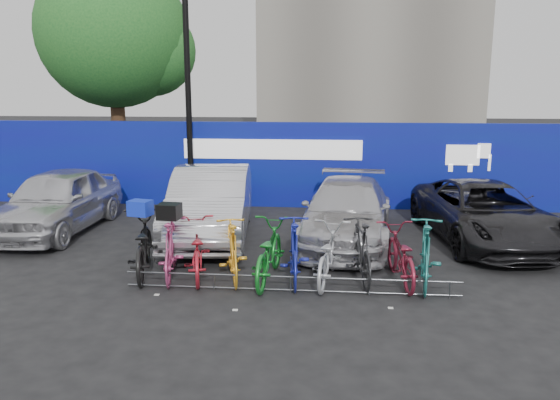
# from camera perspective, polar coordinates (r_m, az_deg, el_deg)

# --- Properties ---
(ground) EXTENTS (100.00, 100.00, 0.00)m
(ground) POSITION_cam_1_polar(r_m,az_deg,el_deg) (9.81, 1.37, -8.39)
(ground) COLOR black
(ground) RESTS_ON ground
(hoarding) EXTENTS (22.00, 0.18, 2.40)m
(hoarding) POSITION_cam_1_polar(r_m,az_deg,el_deg) (15.35, 2.95, 3.66)
(hoarding) COLOR navy
(hoarding) RESTS_ON ground
(tree) EXTENTS (5.40, 5.20, 7.80)m
(tree) POSITION_cam_1_polar(r_m,az_deg,el_deg) (20.68, -16.36, 16.07)
(tree) COLOR #382314
(tree) RESTS_ON ground
(lamppost) EXTENTS (0.25, 0.50, 6.11)m
(lamppost) POSITION_cam_1_polar(r_m,az_deg,el_deg) (15.07, -9.58, 11.25)
(lamppost) COLOR black
(lamppost) RESTS_ON ground
(bike_rack) EXTENTS (5.60, 0.03, 0.30)m
(bike_rack) POSITION_cam_1_polar(r_m,az_deg,el_deg) (9.20, 1.11, -8.73)
(bike_rack) COLOR #595B60
(bike_rack) RESTS_ON ground
(car_0) EXTENTS (1.79, 4.39, 1.49)m
(car_0) POSITION_cam_1_polar(r_m,az_deg,el_deg) (13.86, -22.27, -0.05)
(car_0) COLOR silver
(car_0) RESTS_ON ground
(car_1) EXTENTS (2.16, 4.92, 1.57)m
(car_1) POSITION_cam_1_polar(r_m,az_deg,el_deg) (12.44, -7.24, -0.33)
(car_1) COLOR silver
(car_1) RESTS_ON ground
(car_2) EXTENTS (2.35, 4.80, 1.34)m
(car_2) POSITION_cam_1_polar(r_m,az_deg,el_deg) (12.12, 6.98, -1.21)
(car_2) COLOR silver
(car_2) RESTS_ON ground
(car_3) EXTENTS (2.75, 4.96, 1.31)m
(car_3) POSITION_cam_1_polar(r_m,az_deg,el_deg) (12.79, 20.54, -1.26)
(car_3) COLOR black
(car_3) RESTS_ON ground
(bike_0) EXTENTS (1.23, 2.22, 1.10)m
(bike_0) POSITION_cam_1_polar(r_m,az_deg,el_deg) (10.29, -14.20, -4.56)
(bike_0) COLOR black
(bike_0) RESTS_ON ground
(bike_1) EXTENTS (0.84, 1.87, 1.09)m
(bike_1) POSITION_cam_1_polar(r_m,az_deg,el_deg) (9.98, -11.34, -4.98)
(bike_1) COLOR #C4427E
(bike_1) RESTS_ON ground
(bike_2) EXTENTS (1.12, 2.04, 1.01)m
(bike_2) POSITION_cam_1_polar(r_m,az_deg,el_deg) (9.98, -8.76, -5.10)
(bike_2) COLOR #AC1B2A
(bike_2) RESTS_ON ground
(bike_3) EXTENTS (0.93, 1.85, 1.07)m
(bike_3) POSITION_cam_1_polar(r_m,az_deg,el_deg) (9.76, -5.01, -5.23)
(bike_3) COLOR yellow
(bike_3) RESTS_ON ground
(bike_4) EXTENTS (0.87, 2.05, 1.05)m
(bike_4) POSITION_cam_1_polar(r_m,az_deg,el_deg) (9.64, -1.23, -5.46)
(bike_4) COLOR #158025
(bike_4) RESTS_ON ground
(bike_5) EXTENTS (0.69, 1.91, 1.13)m
(bike_5) POSITION_cam_1_polar(r_m,az_deg,el_deg) (9.62, 1.50, -5.26)
(bike_5) COLOR #1C25A0
(bike_5) RESTS_ON ground
(bike_6) EXTENTS (0.94, 1.97, 0.99)m
(bike_6) POSITION_cam_1_polar(r_m,az_deg,el_deg) (9.65, 4.99, -5.67)
(bike_6) COLOR #B2B5BA
(bike_6) RESTS_ON ground
(bike_7) EXTENTS (0.74, 1.91, 1.12)m
(bike_7) POSITION_cam_1_polar(r_m,az_deg,el_deg) (9.73, 8.44, -5.23)
(bike_7) COLOR black
(bike_7) RESTS_ON ground
(bike_8) EXTENTS (0.87, 1.94, 0.99)m
(bike_8) POSITION_cam_1_polar(r_m,az_deg,el_deg) (9.81, 12.42, -5.64)
(bike_8) COLOR maroon
(bike_8) RESTS_ON ground
(bike_9) EXTENTS (0.81, 1.96, 1.15)m
(bike_9) POSITION_cam_1_polar(r_m,az_deg,el_deg) (9.74, 14.97, -5.40)
(bike_9) COLOR #247E77
(bike_9) RESTS_ON ground
(cargo_crate) EXTENTS (0.44, 0.37, 0.27)m
(cargo_crate) POSITION_cam_1_polar(r_m,az_deg,el_deg) (10.12, -14.40, -0.81)
(cargo_crate) COLOR #112AC8
(cargo_crate) RESTS_ON bike_0
(cargo_topcase) EXTENTS (0.40, 0.37, 0.28)m
(cargo_topcase) POSITION_cam_1_polar(r_m,az_deg,el_deg) (9.81, -11.50, -1.17)
(cargo_topcase) COLOR black
(cargo_topcase) RESTS_ON bike_1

